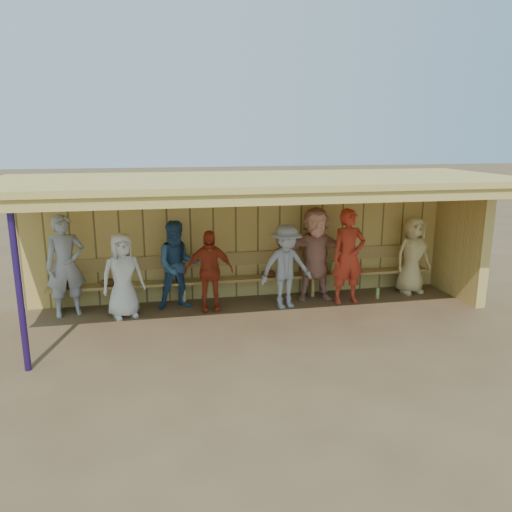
{
  "coord_description": "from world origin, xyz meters",
  "views": [
    {
      "loc": [
        -1.76,
        -8.29,
        3.18
      ],
      "look_at": [
        0.0,
        0.35,
        1.05
      ],
      "focal_mm": 35.0,
      "sensor_mm": 36.0,
      "label": 1
    }
  ],
  "objects_px": {
    "player_e": "(286,266)",
    "player_f": "(315,254)",
    "player_d": "(209,271)",
    "player_a": "(66,266)",
    "player_g": "(348,256)",
    "bench": "(248,273)",
    "player_h": "(413,255)",
    "player_c": "(178,265)",
    "player_b": "(123,275)"
  },
  "relations": [
    {
      "from": "player_b",
      "to": "bench",
      "type": "xyz_separation_m",
      "value": [
        2.38,
        0.59,
        -0.24
      ]
    },
    {
      "from": "player_e",
      "to": "player_f",
      "type": "height_order",
      "value": "player_f"
    },
    {
      "from": "player_a",
      "to": "player_f",
      "type": "relative_size",
      "value": 1.0
    },
    {
      "from": "player_a",
      "to": "player_b",
      "type": "distance_m",
      "value": 1.05
    },
    {
      "from": "player_a",
      "to": "player_e",
      "type": "xyz_separation_m",
      "value": [
        3.97,
        -0.37,
        -0.13
      ]
    },
    {
      "from": "player_a",
      "to": "player_d",
      "type": "height_order",
      "value": "player_a"
    },
    {
      "from": "player_d",
      "to": "player_h",
      "type": "relative_size",
      "value": 0.95
    },
    {
      "from": "player_a",
      "to": "player_g",
      "type": "distance_m",
      "value": 5.23
    },
    {
      "from": "player_b",
      "to": "player_d",
      "type": "xyz_separation_m",
      "value": [
        1.54,
        0.04,
        -0.01
      ]
    },
    {
      "from": "player_a",
      "to": "bench",
      "type": "bearing_deg",
      "value": -10.35
    },
    {
      "from": "player_c",
      "to": "player_h",
      "type": "xyz_separation_m",
      "value": [
        4.77,
        0.0,
        -0.04
      ]
    },
    {
      "from": "player_c",
      "to": "player_d",
      "type": "bearing_deg",
      "value": -28.48
    },
    {
      "from": "player_a",
      "to": "player_c",
      "type": "distance_m",
      "value": 1.98
    },
    {
      "from": "player_c",
      "to": "player_f",
      "type": "bearing_deg",
      "value": -5.32
    },
    {
      "from": "player_e",
      "to": "player_g",
      "type": "relative_size",
      "value": 0.87
    },
    {
      "from": "player_c",
      "to": "player_f",
      "type": "distance_m",
      "value": 2.68
    },
    {
      "from": "player_d",
      "to": "player_g",
      "type": "height_order",
      "value": "player_g"
    },
    {
      "from": "player_c",
      "to": "player_e",
      "type": "relative_size",
      "value": 1.04
    },
    {
      "from": "player_e",
      "to": "player_h",
      "type": "height_order",
      "value": "player_e"
    },
    {
      "from": "player_a",
      "to": "player_e",
      "type": "height_order",
      "value": "player_a"
    },
    {
      "from": "player_c",
      "to": "player_g",
      "type": "height_order",
      "value": "player_g"
    },
    {
      "from": "player_e",
      "to": "player_f",
      "type": "xyz_separation_m",
      "value": [
        0.69,
        0.37,
        0.13
      ]
    },
    {
      "from": "player_f",
      "to": "player_h",
      "type": "distance_m",
      "value": 2.09
    },
    {
      "from": "player_d",
      "to": "player_e",
      "type": "height_order",
      "value": "player_e"
    },
    {
      "from": "player_d",
      "to": "player_g",
      "type": "relative_size",
      "value": 0.82
    },
    {
      "from": "player_d",
      "to": "player_g",
      "type": "xyz_separation_m",
      "value": [
        2.68,
        -0.09,
        0.16
      ]
    },
    {
      "from": "player_f",
      "to": "player_h",
      "type": "relative_size",
      "value": 1.16
    },
    {
      "from": "player_b",
      "to": "player_e",
      "type": "bearing_deg",
      "value": -19.55
    },
    {
      "from": "player_e",
      "to": "player_g",
      "type": "xyz_separation_m",
      "value": [
        1.25,
        0.05,
        0.12
      ]
    },
    {
      "from": "player_e",
      "to": "bench",
      "type": "height_order",
      "value": "player_e"
    },
    {
      "from": "player_f",
      "to": "bench",
      "type": "distance_m",
      "value": 1.38
    },
    {
      "from": "player_e",
      "to": "player_h",
      "type": "bearing_deg",
      "value": -3.05
    },
    {
      "from": "player_d",
      "to": "player_h",
      "type": "bearing_deg",
      "value": 5.59
    },
    {
      "from": "player_h",
      "to": "bench",
      "type": "xyz_separation_m",
      "value": [
        -3.37,
        0.31,
        -0.27
      ]
    },
    {
      "from": "player_b",
      "to": "player_d",
      "type": "height_order",
      "value": "player_b"
    },
    {
      "from": "player_b",
      "to": "bench",
      "type": "relative_size",
      "value": 0.2
    },
    {
      "from": "player_d",
      "to": "player_e",
      "type": "distance_m",
      "value": 1.44
    },
    {
      "from": "player_g",
      "to": "bench",
      "type": "height_order",
      "value": "player_g"
    },
    {
      "from": "player_e",
      "to": "bench",
      "type": "relative_size",
      "value": 0.21
    },
    {
      "from": "player_c",
      "to": "player_h",
      "type": "relative_size",
      "value": 1.05
    },
    {
      "from": "player_f",
      "to": "player_g",
      "type": "relative_size",
      "value": 1.0
    },
    {
      "from": "player_g",
      "to": "player_h",
      "type": "xyz_separation_m",
      "value": [
        1.53,
        0.32,
        -0.13
      ]
    },
    {
      "from": "player_f",
      "to": "player_g",
      "type": "xyz_separation_m",
      "value": [
        0.56,
        -0.32,
        -0.0
      ]
    },
    {
      "from": "player_d",
      "to": "player_a",
      "type": "bearing_deg",
      "value": 177.0
    },
    {
      "from": "player_e",
      "to": "player_h",
      "type": "xyz_separation_m",
      "value": [
        2.78,
        0.37,
        -0.0
      ]
    },
    {
      "from": "player_a",
      "to": "player_d",
      "type": "xyz_separation_m",
      "value": [
        2.53,
        -0.24,
        -0.17
      ]
    },
    {
      "from": "player_c",
      "to": "player_g",
      "type": "bearing_deg",
      "value": -11.01
    },
    {
      "from": "bench",
      "to": "player_d",
      "type": "bearing_deg",
      "value": -147.11
    },
    {
      "from": "player_h",
      "to": "bench",
      "type": "bearing_deg",
      "value": 166.2
    },
    {
      "from": "player_h",
      "to": "player_d",
      "type": "bearing_deg",
      "value": 174.6
    }
  ]
}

